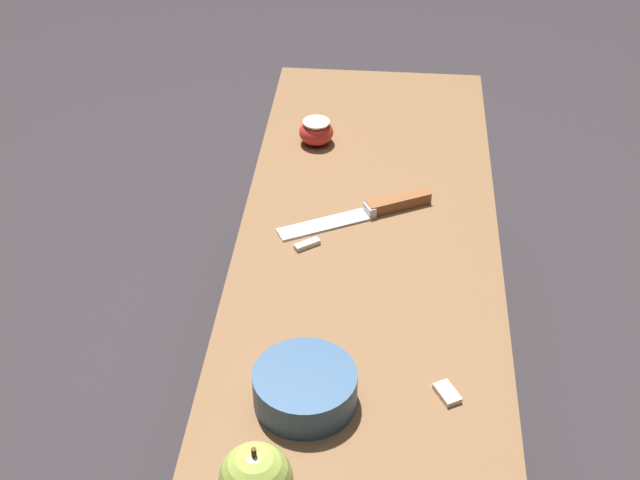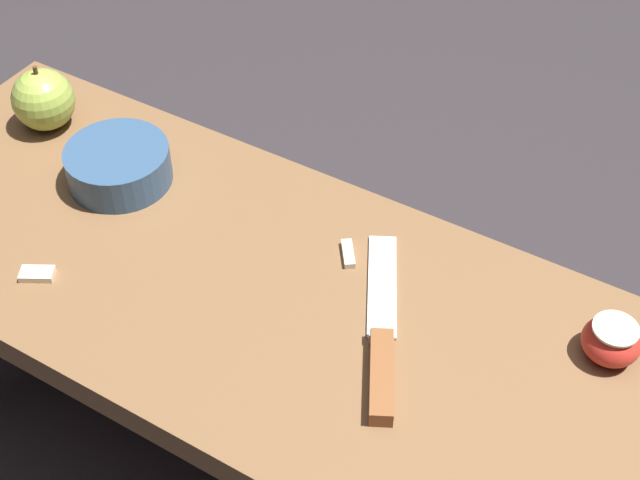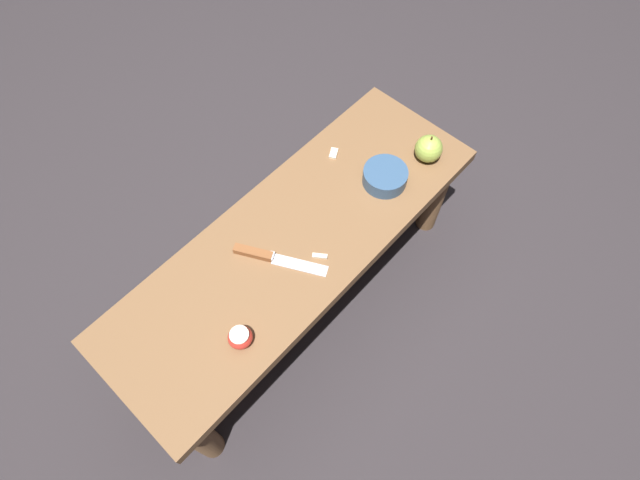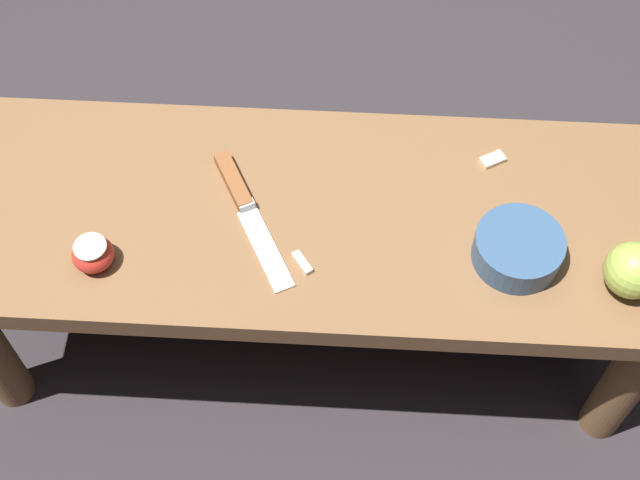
{
  "view_description": "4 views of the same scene",
  "coord_description": "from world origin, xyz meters",
  "px_view_note": "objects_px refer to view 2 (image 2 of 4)",
  "views": [
    {
      "loc": [
        1.07,
        0.02,
        1.26
      ],
      "look_at": [
        0.02,
        -0.07,
        0.45
      ],
      "focal_mm": 50.0,
      "sensor_mm": 36.0,
      "label": 1
    },
    {
      "loc": [
        -0.34,
        0.54,
        1.17
      ],
      "look_at": [
        0.02,
        -0.07,
        0.45
      ],
      "focal_mm": 50.0,
      "sensor_mm": 36.0,
      "label": 2
    },
    {
      "loc": [
        -0.46,
        -0.51,
        1.62
      ],
      "look_at": [
        0.02,
        -0.07,
        0.45
      ],
      "focal_mm": 28.0,
      "sensor_mm": 36.0,
      "label": 3
    },
    {
      "loc": [
        0.06,
        -0.77,
        1.54
      ],
      "look_at": [
        0.02,
        -0.07,
        0.45
      ],
      "focal_mm": 50.0,
      "sensor_mm": 36.0,
      "label": 4
    }
  ],
  "objects_px": {
    "bowl": "(119,165)",
    "apple_whole": "(43,100)",
    "apple_cut": "(611,341)",
    "knife": "(382,348)",
    "wooden_bench": "(308,351)"
  },
  "relations": [
    {
      "from": "knife",
      "to": "bowl",
      "type": "relative_size",
      "value": 1.87
    },
    {
      "from": "apple_whole",
      "to": "bowl",
      "type": "xyz_separation_m",
      "value": [
        -0.16,
        0.04,
        -0.02
      ]
    },
    {
      "from": "wooden_bench",
      "to": "bowl",
      "type": "relative_size",
      "value": 9.09
    },
    {
      "from": "apple_cut",
      "to": "apple_whole",
      "type": "bearing_deg",
      "value": 0.35
    },
    {
      "from": "bowl",
      "to": "wooden_bench",
      "type": "bearing_deg",
      "value": 168.56
    },
    {
      "from": "bowl",
      "to": "apple_whole",
      "type": "bearing_deg",
      "value": -13.78
    },
    {
      "from": "apple_cut",
      "to": "bowl",
      "type": "height_order",
      "value": "bowl"
    },
    {
      "from": "wooden_bench",
      "to": "knife",
      "type": "height_order",
      "value": "knife"
    },
    {
      "from": "bowl",
      "to": "knife",
      "type": "bearing_deg",
      "value": 169.6
    },
    {
      "from": "wooden_bench",
      "to": "apple_whole",
      "type": "distance_m",
      "value": 0.5
    },
    {
      "from": "knife",
      "to": "apple_whole",
      "type": "distance_m",
      "value": 0.58
    },
    {
      "from": "knife",
      "to": "bowl",
      "type": "bearing_deg",
      "value": 52.28
    },
    {
      "from": "knife",
      "to": "apple_whole",
      "type": "xyz_separation_m",
      "value": [
        0.57,
        -0.11,
        0.03
      ]
    },
    {
      "from": "knife",
      "to": "apple_cut",
      "type": "distance_m",
      "value": 0.24
    },
    {
      "from": "apple_whole",
      "to": "wooden_bench",
      "type": "bearing_deg",
      "value": 167.78
    }
  ]
}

